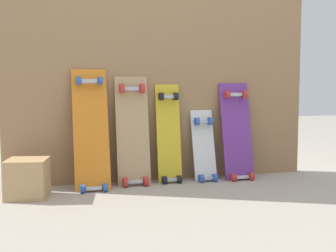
# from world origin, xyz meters

# --- Properties ---
(ground_plane) EXTENTS (12.00, 12.00, 0.00)m
(ground_plane) POSITION_xyz_m (0.00, 0.00, 0.00)
(ground_plane) COLOR #A89E8E
(plywood_wall_panel) EXTENTS (2.20, 0.04, 1.65)m
(plywood_wall_panel) POSITION_xyz_m (0.00, 0.07, 0.82)
(plywood_wall_panel) COLOR #99724C
(plywood_wall_panel) RESTS_ON ground
(skateboard_orange) EXTENTS (0.23, 0.29, 0.86)m
(skateboard_orange) POSITION_xyz_m (-0.53, -0.08, 0.36)
(skateboard_orange) COLOR orange
(skateboard_orange) RESTS_ON ground
(skateboard_natural) EXTENTS (0.23, 0.21, 0.81)m
(skateboard_natural) POSITION_xyz_m (-0.24, -0.03, 0.34)
(skateboard_natural) COLOR tan
(skateboard_natural) RESTS_ON ground
(skateboard_yellow) EXTENTS (0.17, 0.18, 0.76)m
(skateboard_yellow) POSITION_xyz_m (0.02, -0.02, 0.31)
(skateboard_yellow) COLOR gold
(skateboard_yellow) RESTS_ON ground
(skateboard_white) EXTENTS (0.16, 0.20, 0.57)m
(skateboard_white) POSITION_xyz_m (0.28, -0.04, 0.22)
(skateboard_white) COLOR silver
(skateboard_white) RESTS_ON ground
(skateboard_purple) EXTENTS (0.22, 0.23, 0.77)m
(skateboard_purple) POSITION_xyz_m (0.53, -0.05, 0.31)
(skateboard_purple) COLOR #6B338C
(skateboard_purple) RESTS_ON ground
(wooden_crate) EXTENTS (0.27, 0.27, 0.23)m
(wooden_crate) POSITION_xyz_m (-0.93, -0.23, 0.12)
(wooden_crate) COLOR tan
(wooden_crate) RESTS_ON ground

